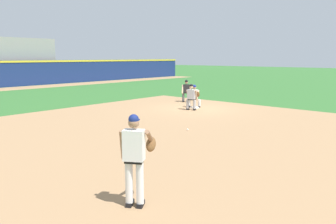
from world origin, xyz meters
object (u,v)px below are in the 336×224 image
at_px(pitcher, 135,155).
at_px(baserunner, 191,96).
at_px(first_base_bag, 195,108).
at_px(umpire, 186,90).
at_px(baseball, 188,129).
at_px(first_baseman, 195,95).

height_order(pitcher, baserunner, pitcher).
bearing_deg(first_base_bag, umpire, 48.21).
relative_size(baseball, first_baseman, 0.06).
distance_m(pitcher, first_baseman, 13.04).
relative_size(first_base_bag, pitcher, 0.20).
bearing_deg(baseball, umpire, 38.65).
bearing_deg(baseball, pitcher, -150.41).
distance_m(baseball, first_baseman, 6.14).
bearing_deg(baserunner, baseball, -144.08).
height_order(first_base_bag, umpire, umpire).
height_order(first_base_bag, baseball, first_base_bag).
xyz_separation_m(baseball, umpire, (6.62, 5.30, 0.76)).
height_order(baseball, baserunner, baserunner).
xyz_separation_m(pitcher, umpire, (12.66, 8.73, -0.27)).
relative_size(pitcher, baserunner, 1.27).
xyz_separation_m(first_base_bag, pitcher, (-10.81, -6.66, 1.01)).
distance_m(first_base_bag, umpire, 2.87).
distance_m(first_base_bag, baserunner, 0.99).
xyz_separation_m(first_base_bag, umpire, (1.85, 2.07, 0.75)).
bearing_deg(pitcher, baserunner, 32.28).
bearing_deg(first_baseman, umpire, 49.64).
xyz_separation_m(pitcher, first_baseman, (11.08, 6.87, -0.33)).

